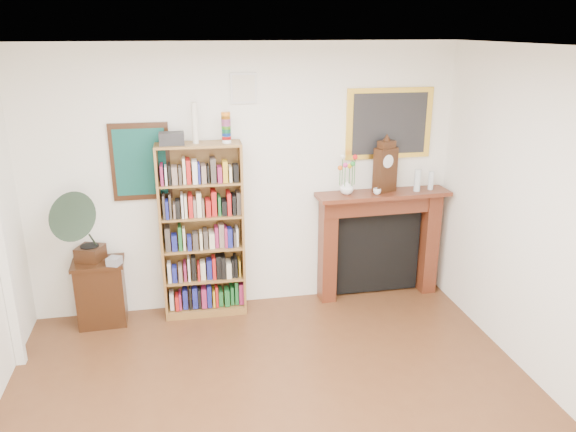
% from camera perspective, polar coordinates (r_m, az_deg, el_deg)
% --- Properties ---
extents(room, '(4.51, 5.01, 2.81)m').
position_cam_1_polar(room, '(3.58, 0.64, -6.62)').
color(room, '#58311A').
rests_on(room, ground).
extents(teal_poster, '(0.58, 0.04, 0.78)m').
position_cam_1_polar(teal_poster, '(5.80, -14.75, 5.34)').
color(teal_poster, black).
rests_on(teal_poster, back_wall).
extents(small_picture, '(0.26, 0.04, 0.30)m').
position_cam_1_polar(small_picture, '(5.72, -4.54, 12.82)').
color(small_picture, white).
rests_on(small_picture, back_wall).
extents(gilt_painting, '(0.95, 0.04, 0.75)m').
position_cam_1_polar(gilt_painting, '(6.15, 10.25, 9.23)').
color(gilt_painting, yellow).
rests_on(gilt_painting, back_wall).
extents(bookshelf, '(0.85, 0.32, 2.12)m').
position_cam_1_polar(bookshelf, '(5.82, -8.73, -0.58)').
color(bookshelf, brown).
rests_on(bookshelf, floor).
extents(side_cabinet, '(0.52, 0.38, 0.69)m').
position_cam_1_polar(side_cabinet, '(6.11, -18.45, -7.37)').
color(side_cabinet, black).
rests_on(side_cabinet, floor).
extents(fireplace, '(1.47, 0.39, 1.23)m').
position_cam_1_polar(fireplace, '(6.35, 9.22, -1.80)').
color(fireplace, '#532513').
rests_on(fireplace, floor).
extents(gramophone, '(0.66, 0.73, 0.78)m').
position_cam_1_polar(gramophone, '(5.75, -20.00, -0.67)').
color(gramophone, black).
rests_on(gramophone, side_cabinet).
extents(cd_stack, '(0.16, 0.16, 0.08)m').
position_cam_1_polar(cd_stack, '(5.82, -17.24, -4.39)').
color(cd_stack, '#AEAFBB').
rests_on(cd_stack, side_cabinet).
extents(mantel_clock, '(0.27, 0.21, 0.55)m').
position_cam_1_polar(mantel_clock, '(6.11, 9.86, 4.90)').
color(mantel_clock, black).
rests_on(mantel_clock, fireplace).
extents(flower_vase, '(0.19, 0.19, 0.15)m').
position_cam_1_polar(flower_vase, '(6.00, 5.99, 2.95)').
color(flower_vase, white).
rests_on(flower_vase, fireplace).
extents(teacup, '(0.10, 0.10, 0.07)m').
position_cam_1_polar(teacup, '(6.04, 9.04, 2.49)').
color(teacup, white).
rests_on(teacup, fireplace).
extents(bottle_left, '(0.07, 0.07, 0.24)m').
position_cam_1_polar(bottle_left, '(6.23, 13.01, 3.55)').
color(bottle_left, silver).
rests_on(bottle_left, fireplace).
extents(bottle_right, '(0.06, 0.06, 0.20)m').
position_cam_1_polar(bottle_right, '(6.33, 14.32, 3.51)').
color(bottle_right, silver).
rests_on(bottle_right, fireplace).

